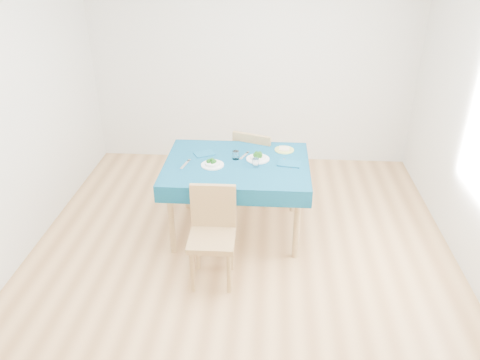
# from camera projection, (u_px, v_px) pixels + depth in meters

# --- Properties ---
(room_shell) EXTENTS (4.02, 4.52, 2.73)m
(room_shell) POSITION_uv_depth(u_px,v_px,m) (240.00, 124.00, 3.68)
(room_shell) COLOR #A77745
(room_shell) RESTS_ON ground
(table) EXTENTS (1.36, 1.03, 0.76)m
(table) POSITION_uv_depth(u_px,v_px,m) (237.00, 197.00, 4.60)
(table) COLOR navy
(table) RESTS_ON ground
(chair_near) EXTENTS (0.39, 0.43, 0.96)m
(chair_near) POSITION_uv_depth(u_px,v_px,m) (212.00, 234.00, 3.87)
(chair_near) COLOR #9B7848
(chair_near) RESTS_ON ground
(chair_far) EXTENTS (0.55, 0.57, 1.04)m
(chair_far) POSITION_uv_depth(u_px,v_px,m) (258.00, 156.00, 5.11)
(chair_far) COLOR #9B7848
(chair_far) RESTS_ON ground
(bowl_near) EXTENTS (0.21, 0.21, 0.07)m
(bowl_near) POSITION_uv_depth(u_px,v_px,m) (212.00, 162.00, 4.35)
(bowl_near) COLOR white
(bowl_near) RESTS_ON table
(bowl_far) EXTENTS (0.22, 0.22, 0.07)m
(bowl_far) POSITION_uv_depth(u_px,v_px,m) (258.00, 156.00, 4.47)
(bowl_far) COLOR white
(bowl_far) RESTS_ON table
(fork_near) EXTENTS (0.07, 0.20, 0.00)m
(fork_near) POSITION_uv_depth(u_px,v_px,m) (185.00, 164.00, 4.38)
(fork_near) COLOR silver
(fork_near) RESTS_ON table
(knife_near) EXTENTS (0.07, 0.19, 0.00)m
(knife_near) POSITION_uv_depth(u_px,v_px,m) (216.00, 165.00, 4.37)
(knife_near) COLOR silver
(knife_near) RESTS_ON table
(fork_far) EXTENTS (0.09, 0.18, 0.00)m
(fork_far) POSITION_uv_depth(u_px,v_px,m) (244.00, 156.00, 4.55)
(fork_far) COLOR silver
(fork_far) RESTS_ON table
(knife_far) EXTENTS (0.08, 0.22, 0.00)m
(knife_far) POSITION_uv_depth(u_px,v_px,m) (287.00, 163.00, 4.40)
(knife_far) COLOR silver
(knife_far) RESTS_ON table
(napkin_near) EXTENTS (0.23, 0.20, 0.01)m
(napkin_near) POSITION_uv_depth(u_px,v_px,m) (204.00, 154.00, 4.58)
(napkin_near) COLOR navy
(napkin_near) RESTS_ON table
(napkin_far) EXTENTS (0.23, 0.18, 0.01)m
(napkin_far) POSITION_uv_depth(u_px,v_px,m) (289.00, 164.00, 4.39)
(napkin_far) COLOR navy
(napkin_far) RESTS_ON table
(tumbler_center) EXTENTS (0.06, 0.06, 0.08)m
(tumbler_center) POSITION_uv_depth(u_px,v_px,m) (236.00, 155.00, 4.48)
(tumbler_center) COLOR white
(tumbler_center) RESTS_ON table
(tumbler_side) EXTENTS (0.06, 0.06, 0.08)m
(tumbler_side) POSITION_uv_depth(u_px,v_px,m) (255.00, 163.00, 4.33)
(tumbler_side) COLOR white
(tumbler_side) RESTS_ON table
(side_plate) EXTENTS (0.19, 0.19, 0.01)m
(side_plate) POSITION_uv_depth(u_px,v_px,m) (284.00, 150.00, 4.67)
(side_plate) COLOR #B6CE64
(side_plate) RESTS_ON table
(bread_slice) EXTENTS (0.11, 0.11, 0.02)m
(bread_slice) POSITION_uv_depth(u_px,v_px,m) (284.00, 149.00, 4.66)
(bread_slice) COLOR beige
(bread_slice) RESTS_ON side_plate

